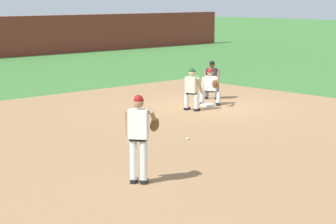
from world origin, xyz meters
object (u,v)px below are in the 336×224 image
(pitcher, at_px, (140,133))
(umpire, at_px, (212,78))
(first_base_bag, at_px, (208,105))
(baseball, at_px, (188,138))
(baserunner, at_px, (192,88))
(first_baseman, at_px, (211,85))

(pitcher, bearing_deg, umpire, 35.45)
(first_base_bag, bearing_deg, pitcher, -145.06)
(baseball, distance_m, baserunner, 4.71)
(baserunner, bearing_deg, baseball, -136.85)
(umpire, bearing_deg, first_baseman, -139.04)
(first_base_bag, bearing_deg, umpire, 38.37)
(baseball, height_order, umpire, umpire)
(baseball, distance_m, pitcher, 4.44)
(baseball, bearing_deg, pitcher, -148.32)
(pitcher, bearing_deg, first_base_bag, 34.94)
(first_baseman, distance_m, baserunner, 1.31)
(pitcher, xyz_separation_m, umpire, (9.45, 6.73, -0.27))
(baserunner, bearing_deg, first_base_bag, 11.71)
(pitcher, xyz_separation_m, baserunner, (7.07, 5.45, -0.27))
(first_base_bag, xyz_separation_m, pitcher, (-8.11, -5.67, 1.01))
(first_base_bag, distance_m, pitcher, 9.95)
(first_base_bag, distance_m, first_baseman, 0.73)
(first_base_bag, height_order, pitcher, pitcher)
(first_base_bag, height_order, baseball, first_base_bag)
(first_base_bag, relative_size, baserunner, 0.26)
(pitcher, bearing_deg, baserunner, 37.63)
(baseball, xyz_separation_m, baserunner, (3.39, 3.18, 0.76))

